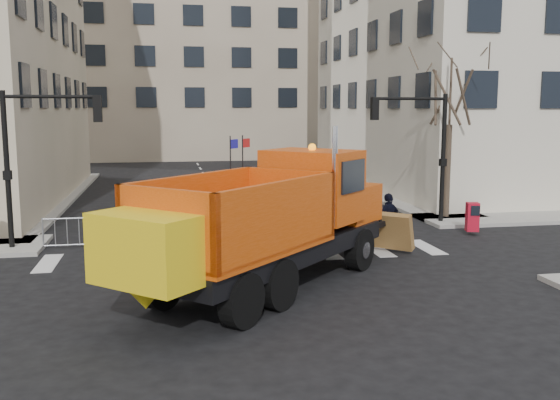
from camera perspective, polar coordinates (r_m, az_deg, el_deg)
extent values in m
plane|color=black|center=(15.57, 0.42, -9.62)|extent=(120.00, 120.00, 0.00)
cube|color=gray|center=(23.69, -3.48, -3.17)|extent=(64.00, 5.00, 0.15)
cube|color=gray|center=(66.99, -8.30, 14.45)|extent=(30.00, 18.00, 24.00)
cylinder|color=black|center=(22.74, -23.67, 2.35)|extent=(0.18, 0.18, 5.40)
cylinder|color=black|center=(26.65, 14.67, 3.56)|extent=(0.18, 0.18, 5.40)
cube|color=black|center=(16.81, -0.82, -4.43)|extent=(7.57, 7.79, 0.51)
cylinder|color=black|center=(19.98, 1.05, -3.71)|extent=(1.15, 1.19, 1.26)
cylinder|color=black|center=(18.86, 7.28, -4.50)|extent=(1.15, 1.19, 1.26)
cylinder|color=black|center=(16.46, -7.21, -6.40)|extent=(1.15, 1.19, 1.26)
cylinder|color=black|center=(15.08, -0.14, -7.72)|extent=(1.15, 1.19, 1.26)
cylinder|color=black|center=(15.40, -10.80, -7.53)|extent=(1.15, 1.19, 1.26)
cylinder|color=black|center=(13.91, -3.52, -9.13)|extent=(1.15, 1.19, 1.26)
cube|color=#C3450A|center=(19.76, 5.07, -0.17)|extent=(3.00, 2.98, 1.14)
cube|color=#C3450A|center=(18.37, 2.94, 1.37)|extent=(3.17, 3.14, 2.06)
cylinder|color=silver|center=(17.01, 5.01, 2.14)|extent=(0.16, 0.16, 2.74)
cube|color=#C3450A|center=(15.29, -4.15, -1.14)|extent=(5.53, 5.62, 1.89)
cube|color=yellow|center=(13.08, -12.33, -4.48)|extent=(2.45, 2.40, 1.49)
cube|color=brown|center=(21.66, 7.44, -2.52)|extent=(3.11, 2.99, 1.28)
imported|color=black|center=(22.91, 7.19, -1.22)|extent=(0.89, 0.83, 2.04)
imported|color=black|center=(21.64, 6.70, -1.88)|extent=(1.12, 0.97, 1.96)
imported|color=black|center=(22.03, 9.90, -1.84)|extent=(1.20, 0.94, 1.90)
cube|color=red|center=(24.95, 17.17, -1.49)|extent=(0.52, 0.49, 1.10)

